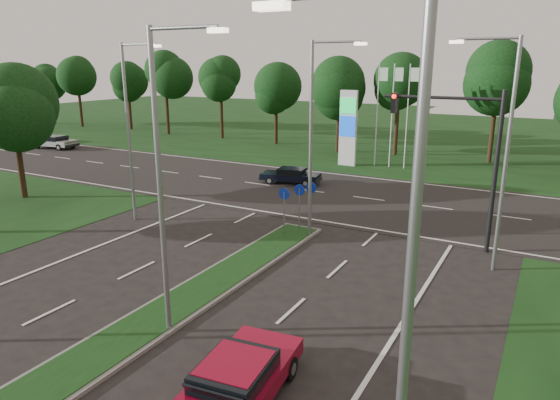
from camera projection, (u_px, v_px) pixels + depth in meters
The scene contains 17 objects.
verge_far at pixel (450, 136), 57.19m from camera, with size 160.00×50.00×0.02m, color black.
cross_road at pixel (353, 197), 31.03m from camera, with size 160.00×12.00×0.02m, color black.
median_kerb at pixel (100, 354), 14.13m from camera, with size 2.00×26.00×0.12m, color slate.
streetlight_median_near at pixel (164, 172), 14.02m from camera, with size 2.53×0.22×9.00m.
streetlight_median_far at pixel (315, 131), 22.46m from camera, with size 2.53×0.22×9.00m.
streetlight_left_far at pixel (131, 124), 25.11m from camera, with size 2.53×0.22×9.00m.
streetlight_right_far at pixel (502, 144), 18.82m from camera, with size 2.53×0.22×9.00m.
streetlight_right_near at pixel (396, 281), 7.01m from camera, with size 2.53×0.22×9.00m.
traffic_signal at pixel (465, 145), 21.37m from camera, with size 5.10×0.42×7.00m.
median_signs at pixel (298, 198), 24.16m from camera, with size 1.16×1.76×2.38m.
gas_pylon at pixel (351, 126), 39.58m from camera, with size 5.80×1.26×8.00m.
tree_left_far at pixel (8, 97), 29.25m from camera, with size 5.20×5.20×8.86m.
treeline_far at pixel (424, 78), 42.61m from camera, with size 6.00×6.00×9.90m.
red_sedan at pixel (236, 381), 11.97m from camera, with size 2.34×4.64×1.23m.
navy_sedan at pixel (291, 175), 34.25m from camera, with size 4.21×2.33×1.09m.
far_car_a at pixel (55, 142), 48.31m from camera, with size 4.55×2.37×1.26m.
far_car_b at pixel (41, 137), 52.16m from camera, with size 4.01×1.94×1.12m.
Camera 1 is at (10.49, -4.44, 8.04)m, focal length 32.00 mm.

